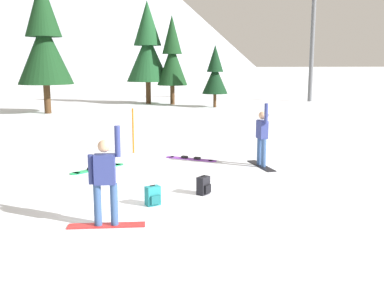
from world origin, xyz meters
name	(u,v)px	position (x,y,z in m)	size (l,w,h in m)	color
ground_plane	(154,202)	(0.00, 0.00, 0.00)	(800.00, 800.00, 0.00)	white
snowboarder_foreground	(105,180)	(-1.16, -1.35, 0.94)	(1.54, 0.51, 1.99)	red
snowboarder_midground	(262,137)	(3.82, 2.83, 0.93)	(0.33, 1.60, 1.98)	black
loose_snowboard_near_left	(191,159)	(1.93, 4.35, 0.02)	(1.61, 1.31, 0.09)	#993FD8
loose_snowboard_far_spare	(98,169)	(-1.15, 3.63, 0.02)	(1.74, 1.31, 0.09)	#19B259
backpack_teal	(153,196)	(-0.06, -0.26, 0.21)	(0.37, 0.34, 0.47)	#1E7A7F
backpack_black	(204,186)	(1.28, 0.31, 0.21)	(0.38, 0.37, 0.47)	black
trail_marker_pole	(133,131)	(0.19, 5.93, 0.80)	(0.06, 0.06, 1.60)	orange
pine_tree_broad	(215,73)	(7.92, 21.71, 2.46)	(1.87, 1.87, 4.50)	#472D19
pine_tree_young	(148,48)	(3.62, 25.84, 4.36)	(3.35, 3.35, 7.99)	#472D19
pine_tree_leaning	(172,56)	(5.33, 24.64, 3.72)	(2.34, 2.34, 6.83)	#472D19
pine_tree_short	(44,40)	(-3.71, 20.28, 4.61)	(3.46, 3.46, 8.46)	#472D19
ski_lift_tower	(312,38)	(17.24, 24.82, 5.27)	(3.66, 0.36, 9.01)	#595B60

